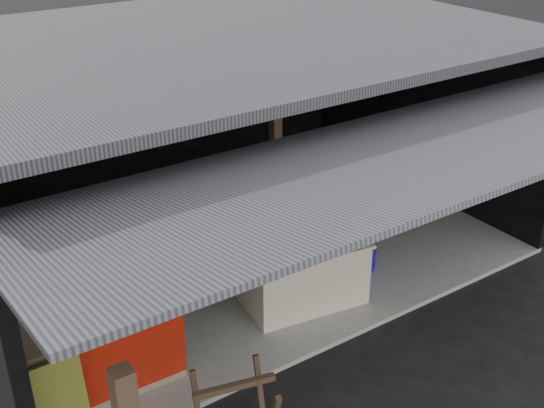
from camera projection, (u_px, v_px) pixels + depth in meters
ground at (348, 340)px, 7.75m from camera, size 80.00×80.00×0.00m
concrete_slab at (234, 246)px, 9.58m from camera, size 7.00×5.00×0.06m
shophouse at (217, 99)px, 8.88m from camera, size 7.40×7.29×3.02m
banana_table at (302, 271)px, 8.19m from camera, size 1.59×1.12×0.81m
banana_pile at (303, 236)px, 7.97m from camera, size 1.46×1.01×0.16m
white_crate at (265, 224)px, 8.95m from camera, size 1.03×0.73×1.10m
neighbor_stall at (99, 347)px, 6.80m from camera, size 1.56×0.74×1.59m
sawhorse at (235, 407)px, 6.15m from camera, size 0.80×0.79×0.74m
water_barrel at (363, 250)px, 8.91m from camera, size 0.35×0.35×0.52m
plastic_chair at (339, 185)px, 10.12m from camera, size 0.49×0.49×0.86m
magenta_rug at (349, 221)px, 10.16m from camera, size 1.52×1.03×0.01m
picture_frames at (139, 76)px, 10.40m from camera, size 1.62×0.04×0.46m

